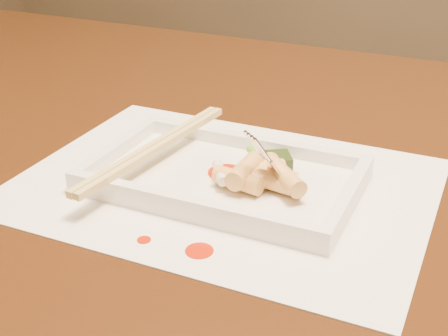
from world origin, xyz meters
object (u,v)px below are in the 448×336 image
at_px(plate_base, 224,181).
at_px(chopstick_a, 151,147).
at_px(placemat, 224,185).
at_px(fork, 302,112).
at_px(table, 178,217).

xyz_separation_m(plate_base, chopstick_a, (-0.08, 0.00, 0.02)).
distance_m(plate_base, chopstick_a, 0.08).
bearing_deg(placemat, fork, 14.42).
relative_size(table, fork, 10.00).
xyz_separation_m(placemat, plate_base, (-0.00, 0.00, 0.00)).
height_order(plate_base, fork, fork).
xyz_separation_m(placemat, chopstick_a, (-0.08, 0.00, 0.03)).
height_order(table, fork, fork).
xyz_separation_m(table, fork, (0.17, -0.06, 0.18)).
relative_size(chopstick_a, fork, 1.71).
bearing_deg(table, plate_base, -37.73).
distance_m(table, plate_base, 0.16).
bearing_deg(chopstick_a, placemat, 0.00).
height_order(placemat, chopstick_a, chopstick_a).
distance_m(placemat, fork, 0.11).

